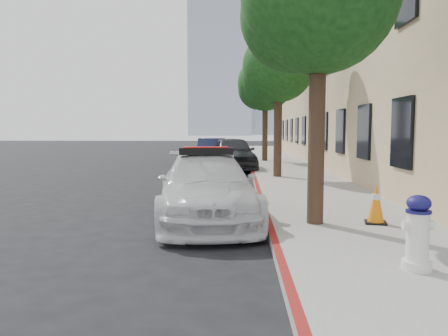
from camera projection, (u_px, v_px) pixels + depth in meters
ground at (175, 210)px, 10.17m from camera, size 120.00×120.00×0.00m
sidewalk at (285, 169)px, 19.99m from camera, size 3.20×50.00×0.15m
curb_strip at (251, 168)px, 20.04m from camera, size 0.12×50.00×0.15m
building at (377, 73)px, 24.33m from camera, size 8.00×36.00×10.00m
tower_left at (221, 32)px, 127.08m from camera, size 18.00×14.00×60.00m
tower_right at (262, 67)px, 142.27m from camera, size 14.00×14.00×44.00m
tree_mid at (279, 65)px, 15.65m from camera, size 2.77×2.64×5.43m
tree_far at (266, 83)px, 23.60m from camera, size 3.10×3.00×5.81m
police_car at (206, 187)px, 8.98m from camera, size 2.51×4.93×1.52m
parked_car_mid at (233, 153)px, 19.89m from camera, size 2.43×4.75×1.55m
parked_car_far at (212, 151)px, 23.26m from camera, size 1.71×4.30×1.39m
fire_hydrant at (418, 233)px, 5.36m from camera, size 0.39×0.36×0.93m
traffic_cone at (376, 204)px, 8.01m from camera, size 0.45×0.45×0.73m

